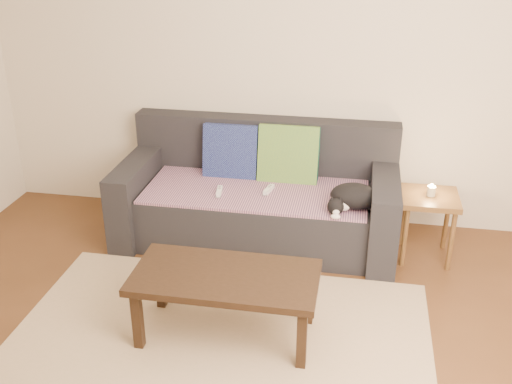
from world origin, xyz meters
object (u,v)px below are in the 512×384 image
at_px(wii_remote_b, 269,189).
at_px(coffee_table, 225,282).
at_px(sofa, 258,200).
at_px(cat, 353,197).
at_px(side_table, 429,207).
at_px(wii_remote_a, 219,191).

xyz_separation_m(wii_remote_b, coffee_table, (-0.07, -1.16, -0.08)).
relative_size(sofa, wii_remote_b, 14.00).
xyz_separation_m(cat, wii_remote_b, (-0.62, 0.17, -0.07)).
relative_size(cat, wii_remote_b, 2.73).
relative_size(wii_remote_b, side_table, 0.30).
height_order(sofa, coffee_table, sofa).
bearing_deg(wii_remote_a, wii_remote_b, -82.54).
relative_size(side_table, coffee_table, 0.46).
distance_m(wii_remote_a, wii_remote_b, 0.37).
bearing_deg(sofa, wii_remote_b, -47.53).
xyz_separation_m(cat, side_table, (0.55, 0.18, -0.11)).
height_order(wii_remote_a, coffee_table, wii_remote_a).
xyz_separation_m(wii_remote_a, wii_remote_b, (0.36, 0.10, 0.00)).
relative_size(cat, side_table, 0.82).
bearing_deg(side_table, cat, -161.35).
bearing_deg(cat, wii_remote_a, 161.36).
bearing_deg(side_table, sofa, 175.57).
height_order(side_table, coffee_table, side_table).
height_order(cat, wii_remote_b, cat).
bearing_deg(side_table, wii_remote_a, -176.07).
xyz_separation_m(sofa, side_table, (1.27, -0.10, 0.10)).
bearing_deg(side_table, wii_remote_b, -179.53).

